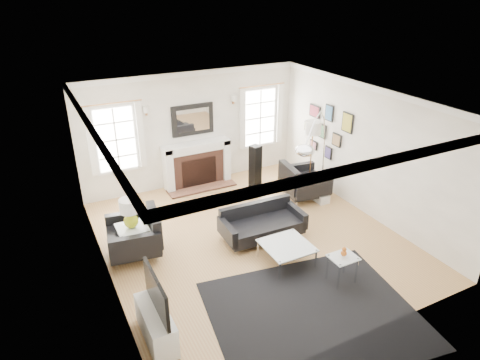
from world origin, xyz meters
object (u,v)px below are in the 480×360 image
fireplace (197,165)px  armchair_right (302,182)px  coffee_table (287,246)px  gourd_lamp (130,211)px  arc_floor_lamp (315,163)px  armchair_left (137,236)px  sofa (261,224)px

fireplace → armchair_right: 2.61m
fireplace → coffee_table: 3.79m
gourd_lamp → arc_floor_lamp: arc_floor_lamp is taller
armchair_right → coffee_table: armchair_right is taller
armchair_left → arc_floor_lamp: 3.76m
armchair_left → coffee_table: armchair_left is taller
fireplace → coffee_table: fireplace is taller
armchair_right → coffee_table: bearing=-130.4°
sofa → gourd_lamp: size_ratio=2.94×
sofa → gourd_lamp: gourd_lamp is taller
fireplace → armchair_right: fireplace is taller
arc_floor_lamp → armchair_left: bearing=172.9°
fireplace → armchair_left: size_ratio=1.46×
arc_floor_lamp → gourd_lamp: bearing=172.9°
armchair_left → arc_floor_lamp: size_ratio=0.47×
armchair_right → arc_floor_lamp: 1.42m
armchair_left → fireplace: bearing=47.1°
armchair_left → coffee_table: bearing=-32.6°
armchair_left → armchair_right: 4.07m
sofa → arc_floor_lamp: 1.64m
armchair_left → armchair_right: armchair_left is taller
fireplace → sofa: 2.84m
gourd_lamp → coffee_table: bearing=-32.0°
fireplace → arc_floor_lamp: size_ratio=0.69×
fireplace → gourd_lamp: size_ratio=2.99×
coffee_table → arc_floor_lamp: (1.28, 1.04, 0.99)m
gourd_lamp → arc_floor_lamp: 3.73m
sofa → armchair_right: (1.69, 1.05, 0.10)m
armchair_left → armchair_right: bearing=7.4°
sofa → arc_floor_lamp: bearing=3.5°
armchair_left → arc_floor_lamp: bearing=-7.1°
fireplace → gourd_lamp: 3.19m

